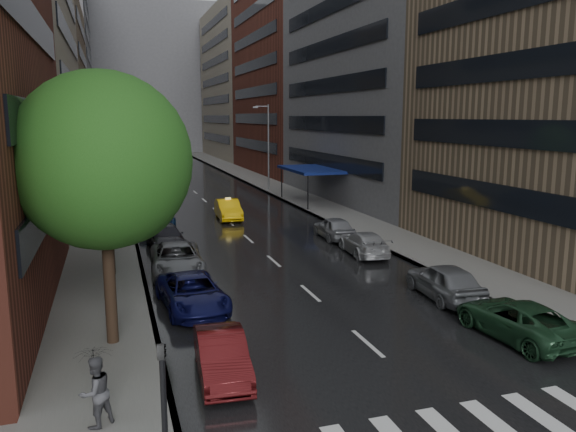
# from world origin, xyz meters

# --- Properties ---
(ground) EXTENTS (220.00, 220.00, 0.00)m
(ground) POSITION_xyz_m (0.00, 0.00, 0.00)
(ground) COLOR gray
(ground) RESTS_ON ground
(road) EXTENTS (14.00, 140.00, 0.01)m
(road) POSITION_xyz_m (0.00, 50.00, 0.01)
(road) COLOR black
(road) RESTS_ON ground
(sidewalk_left) EXTENTS (4.00, 140.00, 0.15)m
(sidewalk_left) POSITION_xyz_m (-9.00, 50.00, 0.07)
(sidewalk_left) COLOR gray
(sidewalk_left) RESTS_ON ground
(sidewalk_right) EXTENTS (4.00, 140.00, 0.15)m
(sidewalk_right) POSITION_xyz_m (9.00, 50.00, 0.07)
(sidewalk_right) COLOR gray
(sidewalk_right) RESTS_ON ground
(crosswalk) EXTENTS (13.15, 2.80, 0.01)m
(crosswalk) POSITION_xyz_m (0.20, -2.00, 0.01)
(crosswalk) COLOR silver
(crosswalk) RESTS_ON ground
(buildings_left) EXTENTS (8.00, 108.00, 38.00)m
(buildings_left) POSITION_xyz_m (-15.00, 58.79, 15.99)
(buildings_left) COLOR maroon
(buildings_left) RESTS_ON ground
(buildings_right) EXTENTS (8.05, 109.10, 36.00)m
(buildings_right) POSITION_xyz_m (15.00, 56.70, 15.03)
(buildings_right) COLOR #937A5B
(buildings_right) RESTS_ON ground
(building_far) EXTENTS (40.00, 14.00, 32.00)m
(building_far) POSITION_xyz_m (0.00, 118.00, 16.00)
(building_far) COLOR slate
(building_far) RESTS_ON ground
(tree_near) EXTENTS (5.93, 5.93, 9.46)m
(tree_near) POSITION_xyz_m (-8.60, 6.52, 6.47)
(tree_near) COLOR #382619
(tree_near) RESTS_ON ground
(tree_mid) EXTENTS (5.65, 5.65, 9.00)m
(tree_mid) POSITION_xyz_m (-8.60, 15.49, 6.16)
(tree_mid) COLOR #382619
(tree_mid) RESTS_ON ground
(tree_far) EXTENTS (4.57, 4.57, 7.28)m
(tree_far) POSITION_xyz_m (-8.60, 29.02, 4.97)
(tree_far) COLOR #382619
(tree_far) RESTS_ON ground
(taxi) EXTENTS (1.87, 4.80, 1.56)m
(taxi) POSITION_xyz_m (0.18, 29.39, 0.78)
(taxi) COLOR yellow
(taxi) RESTS_ON ground
(parked_cars_left) EXTENTS (2.93, 29.41, 1.53)m
(parked_cars_left) POSITION_xyz_m (-5.40, 16.85, 0.74)
(parked_cars_left) COLOR #4E0F11
(parked_cars_left) RESTS_ON ground
(parked_cars_right) EXTENTS (2.66, 22.31, 1.60)m
(parked_cars_right) POSITION_xyz_m (5.40, 10.68, 0.73)
(parked_cars_right) COLOR #1C3E25
(parked_cars_right) RESTS_ON ground
(ped_black_umbrella) EXTENTS (1.14, 1.10, 2.09)m
(ped_black_umbrella) POSITION_xyz_m (-9.02, 0.97, 1.38)
(ped_black_umbrella) COLOR #48484D
(ped_black_umbrella) RESTS_ON sidewalk_left
(traffic_light) EXTENTS (0.18, 0.15, 3.45)m
(traffic_light) POSITION_xyz_m (-7.60, -2.56, 2.23)
(traffic_light) COLOR black
(traffic_light) RESTS_ON sidewalk_left
(street_lamp_left) EXTENTS (1.74, 0.22, 9.00)m
(street_lamp_left) POSITION_xyz_m (-7.72, 30.00, 4.89)
(street_lamp_left) COLOR gray
(street_lamp_left) RESTS_ON sidewalk_left
(street_lamp_right) EXTENTS (1.74, 0.22, 9.00)m
(street_lamp_right) POSITION_xyz_m (7.72, 45.00, 4.89)
(street_lamp_right) COLOR gray
(street_lamp_right) RESTS_ON sidewalk_right
(awning) EXTENTS (4.00, 8.00, 3.12)m
(awning) POSITION_xyz_m (8.98, 35.00, 3.13)
(awning) COLOR navy
(awning) RESTS_ON sidewalk_right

